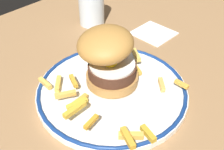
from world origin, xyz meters
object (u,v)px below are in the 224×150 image
object	(u,v)px
dinner_plate	(112,90)
water_glass	(92,8)
burger	(108,57)
napkin	(154,33)

from	to	relation	value
dinner_plate	water_glass	size ratio (longest dim) A/B	2.70
burger	napkin	bearing A→B (deg)	14.02
burger	napkin	world-z (taller)	burger
napkin	water_glass	bearing A→B (deg)	113.52
burger	water_glass	bearing A→B (deg)	52.87
burger	water_glass	size ratio (longest dim) A/B	1.08
dinner_plate	water_glass	bearing A→B (deg)	53.53
dinner_plate	napkin	size ratio (longest dim) A/B	3.06
burger	water_glass	xyz separation A→B (cm)	(16.54, 21.85, -2.77)
burger	water_glass	distance (cm)	27.54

